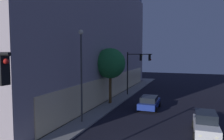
{
  "coord_description": "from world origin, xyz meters",
  "views": [
    {
      "loc": [
        -12.77,
        -2.69,
        6.43
      ],
      "look_at": [
        6.87,
        4.58,
        4.8
      ],
      "focal_mm": 33.78,
      "sensor_mm": 36.0,
      "label": 1
    }
  ],
  "objects_px": {
    "traffic_light_far_corner": "(136,65)",
    "car_blue": "(149,102)",
    "car_white": "(206,124)",
    "street_lamp_sidewalk": "(81,65)",
    "modern_building": "(51,31)",
    "sidewalk_tree": "(110,63)"
  },
  "relations": [
    {
      "from": "traffic_light_far_corner",
      "to": "street_lamp_sidewalk",
      "type": "bearing_deg",
      "value": 173.08
    },
    {
      "from": "modern_building",
      "to": "traffic_light_far_corner",
      "type": "relative_size",
      "value": 5.96
    },
    {
      "from": "modern_building",
      "to": "car_white",
      "type": "bearing_deg",
      "value": -116.73
    },
    {
      "from": "modern_building",
      "to": "traffic_light_far_corner",
      "type": "distance_m",
      "value": 14.97
    },
    {
      "from": "street_lamp_sidewalk",
      "to": "car_blue",
      "type": "bearing_deg",
      "value": -34.93
    },
    {
      "from": "street_lamp_sidewalk",
      "to": "sidewalk_tree",
      "type": "distance_m",
      "value": 7.87
    },
    {
      "from": "street_lamp_sidewalk",
      "to": "sidewalk_tree",
      "type": "height_order",
      "value": "street_lamp_sidewalk"
    },
    {
      "from": "sidewalk_tree",
      "to": "street_lamp_sidewalk",
      "type": "bearing_deg",
      "value": -178.8
    },
    {
      "from": "street_lamp_sidewalk",
      "to": "car_blue",
      "type": "distance_m",
      "value": 9.83
    },
    {
      "from": "street_lamp_sidewalk",
      "to": "car_blue",
      "type": "relative_size",
      "value": 1.88
    },
    {
      "from": "sidewalk_tree",
      "to": "car_blue",
      "type": "xyz_separation_m",
      "value": [
        -0.75,
        -5.14,
        -4.4
      ]
    },
    {
      "from": "sidewalk_tree",
      "to": "car_white",
      "type": "xyz_separation_m",
      "value": [
        -7.02,
        -10.74,
        -4.3
      ]
    },
    {
      "from": "modern_building",
      "to": "traffic_light_far_corner",
      "type": "bearing_deg",
      "value": -82.84
    },
    {
      "from": "traffic_light_far_corner",
      "to": "street_lamp_sidewalk",
      "type": "relative_size",
      "value": 0.77
    },
    {
      "from": "sidewalk_tree",
      "to": "car_blue",
      "type": "bearing_deg",
      "value": -98.3
    },
    {
      "from": "sidewalk_tree",
      "to": "modern_building",
      "type": "bearing_deg",
      "value": 69.72
    },
    {
      "from": "traffic_light_far_corner",
      "to": "car_blue",
      "type": "bearing_deg",
      "value": -154.76
    },
    {
      "from": "street_lamp_sidewalk",
      "to": "car_blue",
      "type": "height_order",
      "value": "street_lamp_sidewalk"
    },
    {
      "from": "street_lamp_sidewalk",
      "to": "car_white",
      "type": "xyz_separation_m",
      "value": [
        0.85,
        -10.57,
        -4.51
      ]
    },
    {
      "from": "traffic_light_far_corner",
      "to": "car_white",
      "type": "relative_size",
      "value": 1.5
    },
    {
      "from": "sidewalk_tree",
      "to": "car_blue",
      "type": "height_order",
      "value": "sidewalk_tree"
    },
    {
      "from": "traffic_light_far_corner",
      "to": "car_white",
      "type": "bearing_deg",
      "value": -146.1
    }
  ]
}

